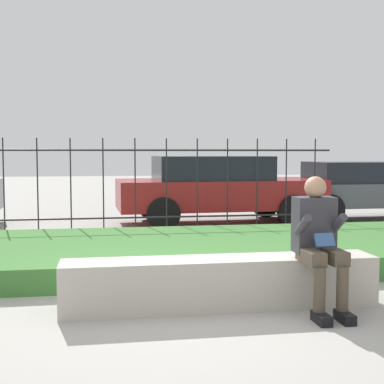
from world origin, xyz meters
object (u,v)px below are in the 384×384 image
(person_seated_reader, at_px, (318,237))
(car_parked_right, at_px, (371,188))
(stone_bench, at_px, (221,285))
(car_parked_center, at_px, (217,188))

(person_seated_reader, xyz_separation_m, car_parked_right, (4.02, 6.59, -0.00))
(person_seated_reader, bearing_deg, stone_bench, 163.34)
(person_seated_reader, bearing_deg, car_parked_right, 58.63)
(car_parked_center, bearing_deg, person_seated_reader, -95.74)
(person_seated_reader, height_order, car_parked_center, car_parked_center)
(stone_bench, xyz_separation_m, person_seated_reader, (0.89, -0.27, 0.49))
(stone_bench, relative_size, person_seated_reader, 2.39)
(stone_bench, xyz_separation_m, car_parked_center, (1.27, 6.17, 0.55))
(car_parked_right, bearing_deg, stone_bench, -128.61)
(car_parked_right, bearing_deg, person_seated_reader, -122.17)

